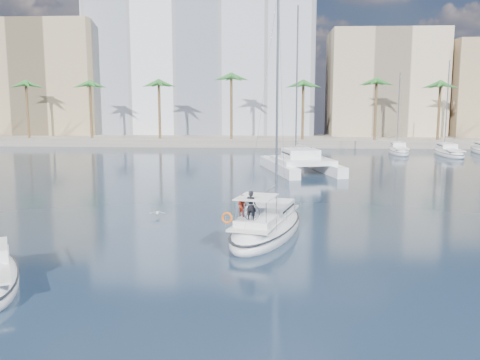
{
  "coord_description": "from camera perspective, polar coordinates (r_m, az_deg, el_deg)",
  "views": [
    {
      "loc": [
        1.84,
        -31.71,
        8.32
      ],
      "look_at": [
        -0.27,
        1.5,
        3.06
      ],
      "focal_mm": 40.0,
      "sensor_mm": 36.0,
      "label": 1
    }
  ],
  "objects": [
    {
      "name": "catamaran",
      "position": [
        59.53,
        6.53,
        2.01
      ],
      "size": [
        9.22,
        13.66,
        18.13
      ],
      "rotation": [
        0.0,
        0.0,
        0.26
      ],
      "color": "white",
      "rests_on": "ground"
    },
    {
      "name": "palm_centre",
      "position": [
        88.75,
        2.48,
        10.24
      ],
      "size": [
        3.6,
        3.6,
        12.3
      ],
      "color": "brown",
      "rests_on": "ground"
    },
    {
      "name": "building_modern",
      "position": [
        105.77,
        -3.98,
        12.04
      ],
      "size": [
        42.0,
        16.0,
        28.0
      ],
      "primitive_type": "cube",
      "color": "white",
      "rests_on": "ground"
    },
    {
      "name": "moored_yacht_b",
      "position": [
        81.0,
        21.36,
        2.47
      ],
      "size": [
        3.32,
        10.83,
        13.72
      ],
      "primitive_type": null,
      "rotation": [
        0.0,
        0.0,
        -0.02
      ],
      "color": "white",
      "rests_on": "ground"
    },
    {
      "name": "quay",
      "position": [
        93.05,
        2.49,
        4.21
      ],
      "size": [
        120.0,
        14.0,
        1.2
      ],
      "primitive_type": "cube",
      "color": "gray",
      "rests_on": "ground"
    },
    {
      "name": "ground",
      "position": [
        32.83,
        0.3,
        -5.69
      ],
      "size": [
        160.0,
        160.0,
        0.0
      ],
      "primitive_type": "plane",
      "color": "black",
      "rests_on": "ground"
    },
    {
      "name": "main_sloop",
      "position": [
        32.4,
        2.87,
        -5.0
      ],
      "size": [
        5.86,
        10.93,
        15.49
      ],
      "rotation": [
        0.0,
        0.0,
        -0.26
      ],
      "color": "white",
      "rests_on": "ground"
    },
    {
      "name": "palm_left",
      "position": [
        95.7,
        -18.64,
        9.69
      ],
      "size": [
        3.6,
        3.6,
        12.3
      ],
      "color": "brown",
      "rests_on": "ground"
    },
    {
      "name": "palm_right",
      "position": [
        94.38,
        23.9,
        9.41
      ],
      "size": [
        3.6,
        3.6,
        12.3
      ],
      "color": "brown",
      "rests_on": "ground"
    },
    {
      "name": "seagull",
      "position": [
        37.49,
        -8.78,
        -3.47
      ],
      "size": [
        1.15,
        0.49,
        0.21
      ],
      "color": "silver",
      "rests_on": "ground"
    },
    {
      "name": "building_beige",
      "position": [
        103.7,
        15.06,
        9.61
      ],
      "size": [
        20.0,
        14.0,
        20.0
      ],
      "primitive_type": "cube",
      "color": "beige",
      "rests_on": "ground"
    },
    {
      "name": "building_tan_left",
      "position": [
        109.87,
        -20.2,
        9.84
      ],
      "size": [
        22.0,
        14.0,
        22.0
      ],
      "primitive_type": "cube",
      "color": "tan",
      "rests_on": "ground"
    },
    {
      "name": "moored_yacht_a",
      "position": [
        81.2,
        16.55,
        2.73
      ],
      "size": [
        3.37,
        9.52,
        11.9
      ],
      "primitive_type": null,
      "rotation": [
        0.0,
        0.0,
        -0.07
      ],
      "color": "white",
      "rests_on": "ground"
    }
  ]
}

